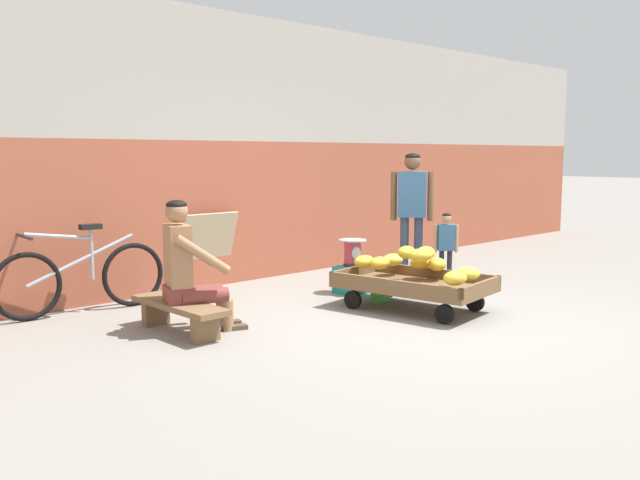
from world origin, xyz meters
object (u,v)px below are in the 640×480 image
object	(u,v)px
plastic_crate	(352,279)
bicycle_near_left	(82,277)
customer_child	(446,243)
sign_board	(207,250)
shopping_bag	(381,290)
banana_cart	(414,286)
vendor_seated	(188,267)
weighing_scale	(353,252)
low_bench	(179,310)
customer_adult	(412,204)

from	to	relation	value
plastic_crate	bicycle_near_left	size ratio (longest dim) A/B	0.22
customer_child	sign_board	bearing A→B (deg)	133.42
shopping_bag	sign_board	bearing A→B (deg)	114.56
banana_cart	vendor_seated	bearing A→B (deg)	158.68
weighing_scale	bicycle_near_left	size ratio (longest dim) A/B	0.18
vendor_seated	customer_child	bearing A→B (deg)	-7.59
low_bench	shopping_bag	distance (m)	2.22
plastic_crate	customer_adult	size ratio (longest dim) A/B	0.24
weighing_scale	customer_adult	size ratio (longest dim) A/B	0.20
weighing_scale	sign_board	xyz separation A→B (m)	(-0.98, 1.36, -0.02)
customer_adult	plastic_crate	bearing A→B (deg)	167.97
sign_board	customer_child	bearing A→B (deg)	-46.58
low_bench	customer_adult	size ratio (longest dim) A/B	0.72
low_bench	weighing_scale	distance (m)	2.33
banana_cart	bicycle_near_left	size ratio (longest dim) A/B	0.93
weighing_scale	customer_adult	distance (m)	0.96
plastic_crate	sign_board	world-z (taller)	sign_board
customer_adult	bicycle_near_left	bearing A→B (deg)	159.14
sign_board	customer_adult	xyz separation A→B (m)	(1.78, -1.53, 0.52)
customer_adult	customer_child	bearing A→B (deg)	-80.05
plastic_crate	customer_child	distance (m)	1.13
customer_adult	customer_child	xyz separation A→B (m)	(0.08, -0.43, -0.42)
vendor_seated	bicycle_near_left	size ratio (longest dim) A/B	0.69
weighing_scale	sign_board	distance (m)	1.68
banana_cart	customer_child	size ratio (longest dim) A/B	1.78
vendor_seated	shopping_bag	bearing A→B (deg)	-8.85
banana_cart	customer_adult	bearing A→B (deg)	39.96
bicycle_near_left	shopping_bag	world-z (taller)	bicycle_near_left
banana_cart	plastic_crate	xyz separation A→B (m)	(0.17, 0.99, -0.09)
customer_adult	sign_board	bearing A→B (deg)	139.31
weighing_scale	shopping_bag	world-z (taller)	weighing_scale
bicycle_near_left	sign_board	xyz separation A→B (m)	(1.60, 0.24, 0.08)
low_bench	bicycle_near_left	xyz separation A→B (m)	(-0.27, 1.28, 0.15)
bicycle_near_left	shopping_bag	distance (m)	2.96
weighing_scale	sign_board	bearing A→B (deg)	125.69
banana_cart	shopping_bag	bearing A→B (deg)	83.72
banana_cart	shopping_bag	size ratio (longest dim) A/B	6.45
banana_cart	sign_board	bearing A→B (deg)	108.92
customer_adult	shopping_bag	bearing A→B (deg)	-159.54
vendor_seated	customer_adult	xyz separation A→B (m)	(3.03, 0.02, 0.38)
customer_child	customer_adult	bearing A→B (deg)	99.95
vendor_seated	bicycle_near_left	bearing A→B (deg)	105.08
low_bench	plastic_crate	size ratio (longest dim) A/B	3.06
vendor_seated	customer_adult	size ratio (longest dim) A/B	0.75
low_bench	shopping_bag	bearing A→B (deg)	-9.26
banana_cart	vendor_seated	distance (m)	2.23
sign_board	banana_cart	bearing A→B (deg)	-71.08
bicycle_near_left	customer_adult	size ratio (longest dim) A/B	1.08
sign_board	shopping_bag	distance (m)	2.09
plastic_crate	weighing_scale	bearing A→B (deg)	-90.00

